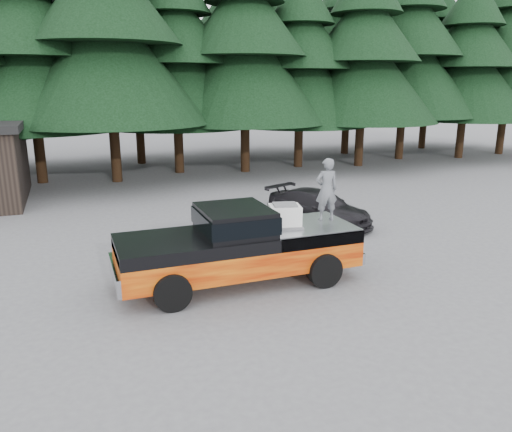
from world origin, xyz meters
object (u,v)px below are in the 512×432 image
object	(u,v)px
air_compressor	(285,217)
parked_car	(319,208)
man_on_bed	(327,190)
pickup_truck	(239,257)

from	to	relation	value
air_compressor	parked_car	world-z (taller)	air_compressor
man_on_bed	parked_car	bearing A→B (deg)	-108.91
pickup_truck	air_compressor	distance (m)	1.51
pickup_truck	parked_car	xyz separation A→B (m)	(4.30, 4.02, -0.08)
man_on_bed	parked_car	xyz separation A→B (m)	(1.87, 3.90, -1.55)
air_compressor	man_on_bed	bearing A→B (deg)	21.72
air_compressor	man_on_bed	xyz separation A→B (m)	(1.24, 0.18, 0.55)
man_on_bed	pickup_truck	bearing A→B (deg)	9.68
pickup_truck	parked_car	distance (m)	5.89
pickup_truck	air_compressor	xyz separation A→B (m)	(1.19, -0.05, 0.92)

